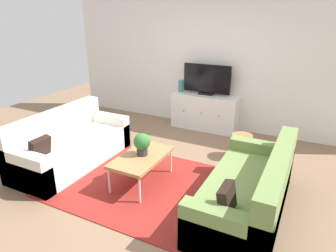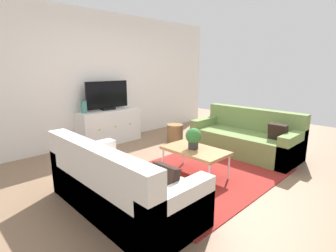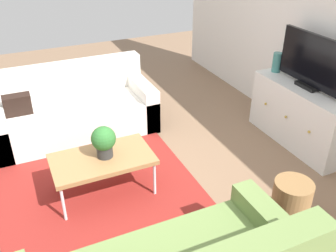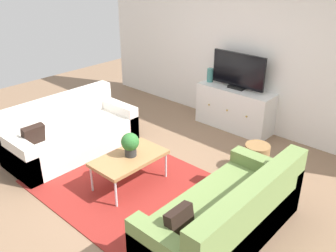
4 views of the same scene
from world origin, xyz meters
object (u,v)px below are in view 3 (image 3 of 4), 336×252
Objects in this scene: flat_screen_tv at (313,62)px; glass_vase at (277,62)px; wicker_basket at (291,201)px; potted_plant at (104,141)px; tv_console at (301,116)px; couch_left_side at (73,111)px; coffee_table at (102,160)px.

flat_screen_tv is 4.00× the size of glass_vase.
potted_plant is at bearing -127.16° from wicker_basket.
tv_console is at bearing 88.95° from potted_plant.
flat_screen_tv is 1.62m from wicker_basket.
potted_plant is 2.40m from flat_screen_tv.
wicker_basket is at bearing -44.10° from tv_console.
couch_left_side is at bearing -178.59° from potted_plant.
glass_vase reaches higher than wicker_basket.
flat_screen_tv is at bearing 135.31° from wicker_basket.
potted_plant reaches higher than wicker_basket.
potted_plant is 2.41m from glass_vase.
couch_left_side is 2.59m from glass_vase.
couch_left_side is 2.00× the size of flat_screen_tv.
coffee_table is (1.36, -0.00, 0.11)m from couch_left_side.
flat_screen_tv is at bearing 90.00° from tv_console.
glass_vase is at bearing 102.00° from coffee_table.
couch_left_side reaches higher than potted_plant.
couch_left_side is 1.37m from coffee_table.
glass_vase is (-0.50, 2.38, 0.45)m from coffee_table.
glass_vase is 0.60× the size of wicker_basket.
wicker_basket is (1.00, -0.97, -0.16)m from tv_console.
flat_screen_tv is at bearing 59.72° from couch_left_side.
wicker_basket is at bearing -32.13° from glass_vase.
tv_console reaches higher than coffee_table.
potted_plant is 0.78× the size of wicker_basket.
potted_plant is at bearing 99.05° from coffee_table.
wicker_basket is (1.04, 1.41, -0.19)m from coffee_table.
potted_plant is 0.33× the size of flat_screen_tv.
couch_left_side is at bearing -120.28° from flat_screen_tv.
glass_vase is (-0.50, 2.34, 0.24)m from potted_plant.
glass_vase is (-0.54, -0.02, -0.18)m from flat_screen_tv.
tv_console is at bearing 89.09° from coffee_table.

